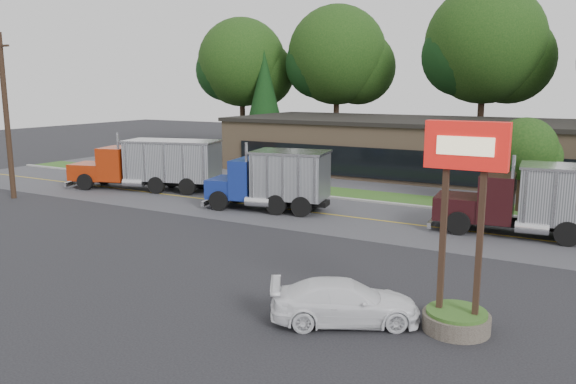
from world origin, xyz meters
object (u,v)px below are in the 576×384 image
bilo_sign (460,262)px  dump_truck_red (153,163)px  rally_car (345,302)px  dump_truck_blue (274,179)px  utility_pole (6,116)px  dump_truck_maroon (552,200)px

bilo_sign → dump_truck_red: 25.89m
dump_truck_red → rally_car: bearing=130.4°
dump_truck_blue → rally_car: size_ratio=1.63×
dump_truck_blue → rally_car: dump_truck_blue is taller
bilo_sign → dump_truck_blue: (-12.59, 11.03, -0.23)m
bilo_sign → dump_truck_red: size_ratio=0.56×
utility_pole → bilo_sign: size_ratio=1.68×
bilo_sign → dump_truck_maroon: bilo_sign is taller
bilo_sign → dump_truck_maroon: size_ratio=0.64×
utility_pole → rally_car: 26.83m
rally_car → dump_truck_red: bearing=26.4°
dump_truck_maroon → rally_car: size_ratio=2.14×
dump_truck_red → dump_truck_blue: bearing=157.1°
dump_truck_red → dump_truck_maroon: bearing=163.9°
utility_pole → bilo_sign: (28.50, -6.00, -3.07)m
utility_pole → dump_truck_maroon: bearing=11.5°
dump_truck_red → rally_car: size_ratio=2.42×
bilo_sign → dump_truck_blue: bearing=138.8°
dump_truck_red → rally_car: (19.76, -13.39, -1.18)m
bilo_sign → dump_truck_red: (-22.76, 12.34, -0.21)m
utility_pole → dump_truck_blue: size_ratio=1.40×
dump_truck_red → utility_pole: bearing=32.3°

